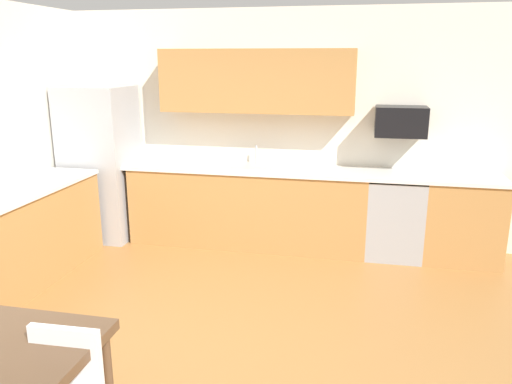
# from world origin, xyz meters

# --- Properties ---
(ground_plane) EXTENTS (12.00, 12.00, 0.00)m
(ground_plane) POSITION_xyz_m (0.00, 0.00, 0.00)
(ground_plane) COLOR #9E6B38
(wall_back) EXTENTS (5.80, 0.10, 2.70)m
(wall_back) POSITION_xyz_m (0.00, 2.65, 1.35)
(wall_back) COLOR silver
(wall_back) RESTS_ON ground
(cabinet_run_back) EXTENTS (2.74, 0.60, 0.90)m
(cabinet_run_back) POSITION_xyz_m (-0.38, 2.30, 0.45)
(cabinet_run_back) COLOR #AD7A42
(cabinet_run_back) RESTS_ON ground
(cabinet_run_back_right) EXTENTS (0.81, 0.60, 0.90)m
(cabinet_run_back_right) POSITION_xyz_m (2.00, 2.30, 0.45)
(cabinet_run_back_right) COLOR #AD7A42
(cabinet_run_back_right) RESTS_ON ground
(cabinet_run_left) EXTENTS (0.60, 2.00, 0.90)m
(cabinet_run_left) POSITION_xyz_m (-2.30, 0.80, 0.45)
(cabinet_run_left) COLOR #AD7A42
(cabinet_run_left) RESTS_ON ground
(countertop_back) EXTENTS (4.80, 0.64, 0.04)m
(countertop_back) POSITION_xyz_m (0.00, 2.30, 0.92)
(countertop_back) COLOR silver
(countertop_back) RESTS_ON cabinet_run_back
(countertop_left) EXTENTS (0.64, 2.00, 0.04)m
(countertop_left) POSITION_xyz_m (-2.30, 0.80, 0.92)
(countertop_left) COLOR silver
(countertop_left) RESTS_ON cabinet_run_left
(upper_cabinets_back) EXTENTS (2.20, 0.34, 0.70)m
(upper_cabinets_back) POSITION_xyz_m (-0.30, 2.43, 1.90)
(upper_cabinets_back) COLOR #AD7A42
(refrigerator) EXTENTS (0.76, 0.70, 1.83)m
(refrigerator) POSITION_xyz_m (-2.18, 2.22, 0.92)
(refrigerator) COLOR #9EA0A5
(refrigerator) RESTS_ON ground
(oven_range) EXTENTS (0.60, 0.60, 0.91)m
(oven_range) POSITION_xyz_m (1.29, 2.30, 0.46)
(oven_range) COLOR #999BA0
(oven_range) RESTS_ON ground
(microwave) EXTENTS (0.54, 0.36, 0.32)m
(microwave) POSITION_xyz_m (1.29, 2.40, 1.49)
(microwave) COLOR black
(sink_basin) EXTENTS (0.48, 0.40, 0.14)m
(sink_basin) POSITION_xyz_m (-0.31, 2.30, 0.88)
(sink_basin) COLOR #A5A8AD
(sink_basin) RESTS_ON countertop_back
(sink_faucet) EXTENTS (0.02, 0.02, 0.24)m
(sink_faucet) POSITION_xyz_m (-0.31, 2.48, 1.04)
(sink_faucet) COLOR #B2B5BA
(sink_faucet) RESTS_ON countertop_back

